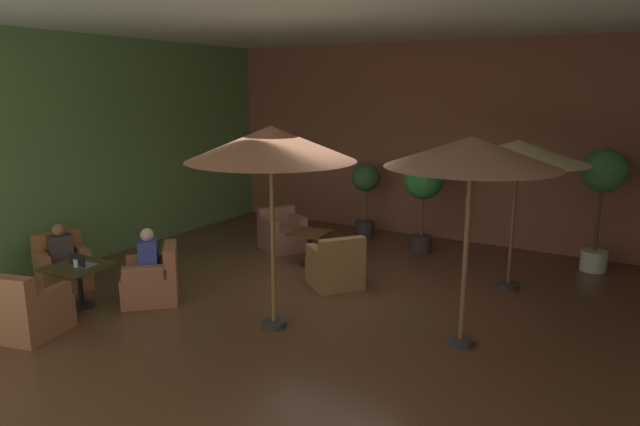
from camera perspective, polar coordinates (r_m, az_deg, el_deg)
ground_plane at (r=8.30m, az=-1.66°, el=-9.25°), size 9.08×9.26×0.02m
wall_back_brick at (r=11.88m, az=10.32°, el=7.23°), size 9.08×0.08×4.01m
wall_left_accent at (r=10.86m, az=-22.33°, el=6.00°), size 0.08×9.26×4.01m
ceiling_slab at (r=7.76m, az=-1.86°, el=19.70°), size 9.08×9.26×0.06m
cafe_table_front_left at (r=8.71m, az=-23.41°, el=-5.66°), size 0.83×0.83×0.61m
armchair_front_left_north at (r=9.70m, az=-24.85°, el=-5.14°), size 0.95×0.94×0.85m
armchair_front_left_east at (r=8.08m, az=-27.93°, el=-8.91°), size 0.96×0.96×0.88m
armchair_front_left_south at (r=8.63m, az=-16.69°, el=-6.63°), size 1.06×1.06×0.84m
cafe_table_front_right at (r=9.84m, az=-1.08°, el=-2.72°), size 0.71×0.71×0.61m
armchair_front_right_north at (r=10.91m, az=-3.92°, el=-2.11°), size 1.05×1.04×0.80m
armchair_front_right_east at (r=8.84m, az=1.62°, el=-5.57°), size 1.03×1.03×0.85m
patio_umbrella_tall_red at (r=6.62m, az=15.24°, el=5.89°), size 2.00×2.00×2.55m
patio_umbrella_center_beige at (r=8.91m, az=19.61°, el=5.86°), size 2.05×2.05×2.33m
patio_umbrella_near_wall at (r=6.93m, az=-5.04°, el=6.98°), size 2.13×2.13×2.64m
potted_tree_left_corner at (r=10.46m, az=26.88°, el=2.66°), size 0.74×0.74×2.11m
potted_tree_mid_left at (r=10.69m, az=10.51°, el=2.56°), size 0.75×0.75×1.77m
potted_tree_mid_right at (r=11.58m, az=4.65°, el=2.38°), size 0.58×0.58×1.58m
patron_blue_shirt at (r=9.56m, az=-25.00°, el=-3.01°), size 0.32×0.39×0.62m
patron_by_window at (r=8.51m, az=-17.14°, el=-4.03°), size 0.45×0.45×0.67m
iced_drink_cup at (r=8.62m, az=-23.63°, el=-4.71°), size 0.08×0.08×0.11m
open_laptop at (r=8.64m, az=-23.25°, el=-4.67°), size 0.32×0.25×0.20m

